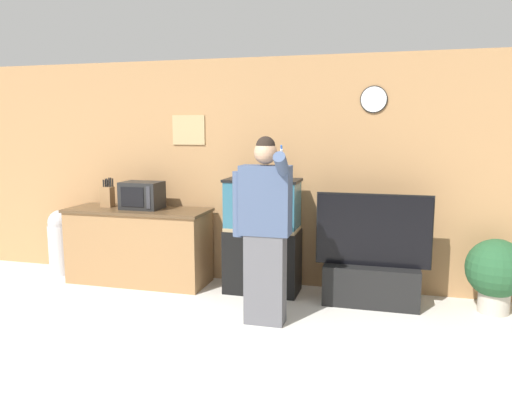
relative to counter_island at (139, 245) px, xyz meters
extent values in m
plane|color=beige|center=(1.12, -2.53, -0.44)|extent=(18.00, 18.00, 0.00)
cube|color=#A87A4C|center=(1.12, 0.40, 0.86)|extent=(10.00, 0.06, 2.60)
cube|color=tan|center=(0.51, 0.36, 1.35)|extent=(0.40, 0.02, 0.35)
cylinder|color=white|center=(2.63, 0.36, 1.67)|extent=(0.27, 0.03, 0.27)
cylinder|color=black|center=(2.63, 0.36, 1.67)|extent=(0.29, 0.01, 0.29)
cube|color=olive|center=(0.00, 0.00, -0.02)|extent=(1.64, 0.59, 0.85)
cube|color=#513A24|center=(0.00, 0.00, 0.42)|extent=(1.68, 0.63, 0.03)
cube|color=black|center=(0.05, 0.02, 0.60)|extent=(0.46, 0.32, 0.32)
cube|color=black|center=(0.02, -0.14, 0.60)|extent=(0.28, 0.01, 0.22)
cube|color=#2D2D33|center=(0.22, -0.14, 0.60)|extent=(0.05, 0.01, 0.25)
cube|color=olive|center=(-0.42, 0.04, 0.56)|extent=(0.14, 0.12, 0.24)
cylinder|color=black|center=(-0.47, 0.05, 0.72)|extent=(0.02, 0.02, 0.09)
cylinder|color=black|center=(-0.44, 0.05, 0.72)|extent=(0.02, 0.02, 0.08)
cylinder|color=black|center=(-0.42, 0.05, 0.73)|extent=(0.02, 0.02, 0.10)
cylinder|color=black|center=(-0.40, 0.05, 0.73)|extent=(0.02, 0.02, 0.10)
cylinder|color=black|center=(-0.37, 0.05, 0.73)|extent=(0.02, 0.02, 0.10)
cylinder|color=black|center=(-0.47, 0.10, 0.72)|extent=(0.02, 0.02, 0.09)
cylinder|color=black|center=(-0.44, 0.10, 0.72)|extent=(0.02, 0.02, 0.08)
cylinder|color=black|center=(-0.42, 0.10, 0.73)|extent=(0.02, 0.02, 0.11)
cylinder|color=black|center=(-0.40, 0.10, 0.73)|extent=(0.02, 0.02, 0.11)
cylinder|color=black|center=(-0.37, 0.10, 0.73)|extent=(0.02, 0.02, 0.10)
cube|color=black|center=(1.50, 0.03, -0.09)|extent=(0.81, 0.44, 0.70)
cube|color=#937F5B|center=(1.50, 0.03, 0.28)|extent=(0.79, 0.42, 0.04)
cube|color=#285B70|center=(1.50, 0.03, 0.54)|extent=(0.78, 0.42, 0.55)
cube|color=black|center=(1.50, 0.03, 0.81)|extent=(0.81, 0.44, 0.03)
cube|color=black|center=(2.69, -0.07, -0.24)|extent=(0.97, 0.40, 0.41)
cube|color=black|center=(2.69, -0.07, 0.34)|extent=(1.14, 0.05, 0.73)
cube|color=black|center=(2.69, -0.04, 0.34)|extent=(1.17, 0.01, 0.76)
cube|color=#515156|center=(1.75, -0.84, -0.02)|extent=(0.37, 0.21, 0.85)
cube|color=#3D4C6B|center=(1.75, -0.84, 0.72)|extent=(0.46, 0.22, 0.63)
sphere|color=tan|center=(1.75, -0.84, 1.15)|extent=(0.21, 0.21, 0.21)
sphere|color=black|center=(1.75, -0.84, 1.21)|extent=(0.17, 0.17, 0.17)
cylinder|color=#3D4C6B|center=(1.50, -0.84, 0.68)|extent=(0.12, 0.12, 0.60)
cylinder|color=#3D4C6B|center=(1.93, -0.98, 1.04)|extent=(0.11, 0.33, 0.28)
cylinder|color=white|center=(1.93, -1.00, 1.14)|extent=(0.02, 0.06, 0.11)
cylinder|color=#2856B2|center=(1.93, -1.02, 1.20)|extent=(0.02, 0.03, 0.05)
cylinder|color=#B2A899|center=(3.88, 0.01, -0.34)|extent=(0.30, 0.30, 0.20)
sphere|color=#23512D|center=(3.88, 0.01, 0.01)|extent=(0.58, 0.58, 0.58)
cylinder|color=#B7B7BC|center=(-1.11, 0.07, -0.14)|extent=(0.32, 0.32, 0.61)
sphere|color=#ADADB2|center=(-1.11, 0.07, 0.21)|extent=(0.31, 0.31, 0.31)
camera|label=1|loc=(2.83, -5.18, 1.37)|focal=35.00mm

